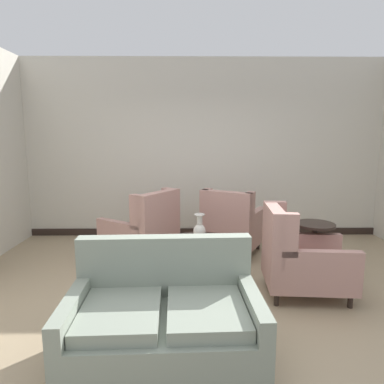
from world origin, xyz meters
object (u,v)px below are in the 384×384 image
(porcelain_vase, at_px, (199,230))
(armchair_near_sideboard, at_px, (232,226))
(armchair_beside_settee, at_px, (299,258))
(settee, at_px, (164,314))
(armchair_back_corner, at_px, (144,232))
(side_table, at_px, (314,247))
(coffee_table, at_px, (200,249))

(porcelain_vase, relative_size, armchair_near_sideboard, 0.31)
(porcelain_vase, distance_m, armchair_beside_settee, 1.17)
(porcelain_vase, distance_m, settee, 1.48)
(settee, distance_m, armchair_back_corner, 2.23)
(armchair_beside_settee, xyz_separation_m, side_table, (0.29, 0.35, 0.02))
(armchair_near_sideboard, xyz_separation_m, armchair_back_corner, (-1.28, -0.27, -0.00))
(porcelain_vase, relative_size, armchair_back_corner, 0.28)
(armchair_beside_settee, distance_m, armchair_back_corner, 2.15)
(coffee_table, bearing_deg, settee, -102.94)
(armchair_near_sideboard, relative_size, armchair_back_corner, 0.92)
(armchair_back_corner, bearing_deg, settee, 45.71)
(coffee_table, distance_m, side_table, 1.39)
(coffee_table, xyz_separation_m, side_table, (1.39, 0.04, 0.01))
(coffee_table, bearing_deg, porcelain_vase, -116.29)
(armchair_beside_settee, height_order, armchair_back_corner, armchair_back_corner)
(armchair_near_sideboard, relative_size, armchair_beside_settee, 1.07)
(coffee_table, height_order, armchair_near_sideboard, armchair_near_sideboard)
(porcelain_vase, height_order, settee, settee)
(armchair_back_corner, relative_size, side_table, 1.61)
(coffee_table, relative_size, armchair_back_corner, 0.70)
(settee, xyz_separation_m, armchair_near_sideboard, (0.84, 2.46, 0.05))
(coffee_table, height_order, armchair_beside_settee, armchair_beside_settee)
(settee, xyz_separation_m, armchair_back_corner, (-0.44, 2.19, 0.05))
(porcelain_vase, xyz_separation_m, side_table, (1.39, 0.05, -0.23))
(porcelain_vase, xyz_separation_m, settee, (-0.32, -1.42, -0.29))
(settee, height_order, armchair_beside_settee, armchair_beside_settee)
(side_table, bearing_deg, armchair_beside_settee, -129.46)
(armchair_near_sideboard, xyz_separation_m, side_table, (0.87, -0.99, 0.00))
(coffee_table, relative_size, porcelain_vase, 2.46)
(armchair_back_corner, bearing_deg, side_table, 105.95)
(settee, distance_m, armchair_near_sideboard, 2.60)
(settee, relative_size, armchair_beside_settee, 1.51)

